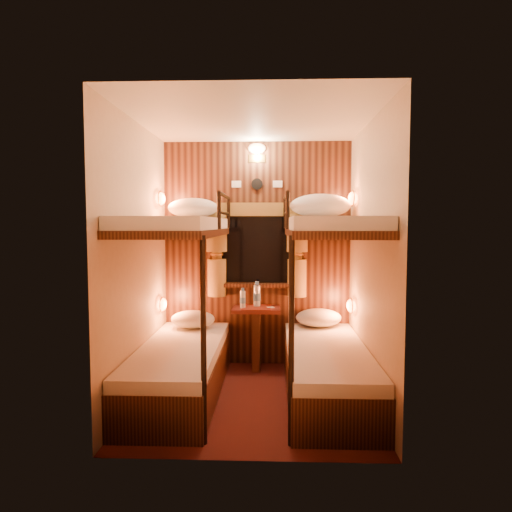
{
  "coord_description": "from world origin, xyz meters",
  "views": [
    {
      "loc": [
        0.18,
        -3.88,
        1.53
      ],
      "look_at": [
        0.02,
        0.15,
        1.24
      ],
      "focal_mm": 32.0,
      "sensor_mm": 36.0,
      "label": 1
    }
  ],
  "objects_px": {
    "bunk_right": "(327,335)",
    "bottle_left": "(243,299)",
    "bunk_left": "(180,333)",
    "table": "(256,329)",
    "bottle_right": "(257,296)"
  },
  "relations": [
    {
      "from": "bunk_left",
      "to": "bunk_right",
      "type": "relative_size",
      "value": 1.0
    },
    {
      "from": "bunk_right",
      "to": "bottle_right",
      "type": "xyz_separation_m",
      "value": [
        -0.64,
        0.84,
        0.21
      ]
    },
    {
      "from": "table",
      "to": "bottle_left",
      "type": "height_order",
      "value": "bottle_left"
    },
    {
      "from": "bunk_left",
      "to": "bottle_right",
      "type": "relative_size",
      "value": 7.11
    },
    {
      "from": "bunk_right",
      "to": "bottle_left",
      "type": "bearing_deg",
      "value": 136.38
    },
    {
      "from": "bunk_right",
      "to": "bottle_right",
      "type": "height_order",
      "value": "bunk_right"
    },
    {
      "from": "bottle_left",
      "to": "bottle_right",
      "type": "distance_m",
      "value": 0.17
    },
    {
      "from": "bunk_left",
      "to": "bottle_right",
      "type": "height_order",
      "value": "bunk_left"
    },
    {
      "from": "bottle_left",
      "to": "bottle_right",
      "type": "height_order",
      "value": "bottle_right"
    },
    {
      "from": "bunk_left",
      "to": "table",
      "type": "relative_size",
      "value": 2.9
    },
    {
      "from": "bunk_left",
      "to": "bottle_left",
      "type": "bearing_deg",
      "value": 56.05
    },
    {
      "from": "bunk_right",
      "to": "bottle_left",
      "type": "xyz_separation_m",
      "value": [
        -0.79,
        0.75,
        0.18
      ]
    },
    {
      "from": "bunk_left",
      "to": "bottle_right",
      "type": "bearing_deg",
      "value": 52.13
    },
    {
      "from": "bunk_left",
      "to": "table",
      "type": "bearing_deg",
      "value": 50.33
    },
    {
      "from": "bunk_left",
      "to": "table",
      "type": "height_order",
      "value": "bunk_left"
    }
  ]
}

